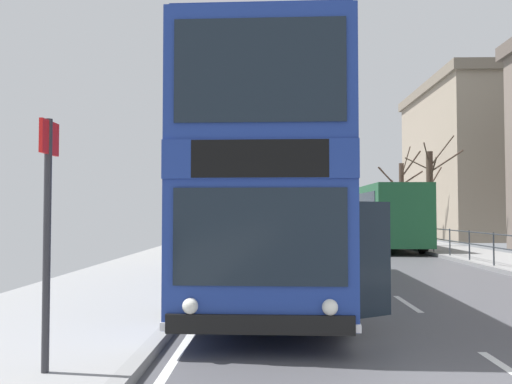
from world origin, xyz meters
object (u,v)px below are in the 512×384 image
background_building_00 (501,160)px  background_bus_far_lane (383,216)px  bare_tree_far_01 (430,195)px  bare_tree_far_00 (401,196)px  double_decker_bus_main (271,189)px  bus_stop_sign_near (48,215)px

background_building_00 → background_bus_far_lane: bearing=-131.4°
background_bus_far_lane → bare_tree_far_01: size_ratio=1.60×
bare_tree_far_00 → double_decker_bus_main: bearing=-110.1°
background_bus_far_lane → background_building_00: background_building_00 is taller
double_decker_bus_main → bus_stop_sign_near: bearing=-109.8°
bare_tree_far_00 → bare_tree_far_01: 8.32m
bare_tree_far_01 → background_bus_far_lane: bearing=-158.3°
double_decker_bus_main → bus_stop_sign_near: (-2.41, -6.69, -0.59)m
background_bus_far_lane → bare_tree_far_01: bearing=21.7°
double_decker_bus_main → background_bus_far_lane: double_decker_bus_main is taller
double_decker_bus_main → bus_stop_sign_near: double_decker_bus_main is taller
bare_tree_far_00 → bare_tree_far_01: bearing=-93.6°
bare_tree_far_01 → background_building_00: size_ratio=0.40×
bus_stop_sign_near → bare_tree_far_01: (10.80, 22.70, 0.98)m
bus_stop_sign_near → bare_tree_far_01: 25.16m
double_decker_bus_main → background_building_00: 33.06m
bus_stop_sign_near → background_building_00: size_ratio=0.19×
background_bus_far_lane → background_building_00: bearing=48.6°
bus_stop_sign_near → bare_tree_far_00: bearing=69.9°
double_decker_bus_main → bare_tree_far_01: 18.08m
double_decker_bus_main → background_building_00: size_ratio=0.81×
double_decker_bus_main → background_bus_far_lane: bearing=69.1°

